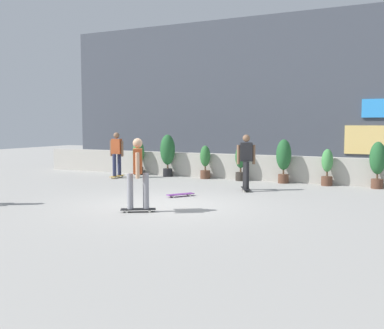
# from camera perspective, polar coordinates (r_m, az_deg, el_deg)

# --- Properties ---
(ground_plane) EXTENTS (48.00, 48.00, 0.00)m
(ground_plane) POSITION_cam_1_polar(r_m,az_deg,el_deg) (11.67, -3.29, -4.99)
(ground_plane) COLOR #9E9B96
(planter_wall) EXTENTS (18.00, 0.40, 0.90)m
(planter_wall) POSITION_cam_1_polar(r_m,az_deg,el_deg) (17.04, 6.74, -0.31)
(planter_wall) COLOR #B2ADA3
(planter_wall) RESTS_ON ground
(building_backdrop) EXTENTS (20.00, 2.08, 6.50)m
(building_backdrop) POSITION_cam_1_polar(r_m,az_deg,el_deg) (20.80, 10.59, 8.32)
(building_backdrop) COLOR #424751
(building_backdrop) RESTS_ON ground
(potted_plant_0) EXTENTS (0.45, 0.45, 1.38)m
(potted_plant_0) POSITION_cam_1_polar(r_m,az_deg,el_deg) (18.55, -6.55, 1.16)
(potted_plant_0) COLOR #2D2823
(potted_plant_0) RESTS_ON ground
(potted_plant_1) EXTENTS (0.57, 0.57, 1.61)m
(potted_plant_1) POSITION_cam_1_polar(r_m,az_deg,el_deg) (17.85, -3.00, 1.55)
(potted_plant_1) COLOR black
(potted_plant_1) RESTS_ON ground
(potted_plant_2) EXTENTS (0.38, 0.38, 1.22)m
(potted_plant_2) POSITION_cam_1_polar(r_m,az_deg,el_deg) (17.15, 1.62, 0.44)
(potted_plant_2) COLOR brown
(potted_plant_2) RESTS_ON ground
(potted_plant_3) EXTENTS (0.39, 0.39, 1.25)m
(potted_plant_3) POSITION_cam_1_polar(r_m,az_deg,el_deg) (16.62, 5.97, 0.36)
(potted_plant_3) COLOR #2D2823
(potted_plant_3) RESTS_ON ground
(potted_plant_4) EXTENTS (0.51, 0.51, 1.49)m
(potted_plant_4) POSITION_cam_1_polar(r_m,az_deg,el_deg) (16.13, 11.13, 0.81)
(potted_plant_4) COLOR brown
(potted_plant_4) RESTS_ON ground
(potted_plant_5) EXTENTS (0.37, 0.37, 1.20)m
(potted_plant_5) POSITION_cam_1_polar(r_m,az_deg,el_deg) (15.84, 16.17, -0.21)
(potted_plant_5) COLOR brown
(potted_plant_5) RESTS_ON ground
(potted_plant_6) EXTENTS (0.50, 0.50, 1.46)m
(potted_plant_6) POSITION_cam_1_polar(r_m,az_deg,el_deg) (15.62, 21.73, 0.34)
(potted_plant_6) COLOR brown
(potted_plant_6) RESTS_ON ground
(skater_foreground) EXTENTS (0.55, 0.80, 1.70)m
(skater_foreground) POSITION_cam_1_polar(r_m,az_deg,el_deg) (14.12, 6.62, 0.59)
(skater_foreground) COLOR black
(skater_foreground) RESTS_ON ground
(skater_by_wall_right) EXTENTS (0.79, 0.59, 1.70)m
(skater_by_wall_right) POSITION_cam_1_polar(r_m,az_deg,el_deg) (10.71, -6.63, -0.83)
(skater_by_wall_right) COLOR black
(skater_by_wall_right) RESTS_ON ground
(skater_by_wall_left) EXTENTS (0.56, 0.82, 1.70)m
(skater_by_wall_left) POSITION_cam_1_polar(r_m,az_deg,el_deg) (17.61, -9.17, 1.44)
(skater_by_wall_left) COLOR #BF8C26
(skater_by_wall_left) RESTS_ON ground
(skateboard_near_camera) EXTENTS (0.60, 0.78, 0.08)m
(skateboard_near_camera) POSITION_cam_1_polar(r_m,az_deg,el_deg) (13.00, -1.42, -3.67)
(skateboard_near_camera) COLOR #72338C
(skateboard_near_camera) RESTS_ON ground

